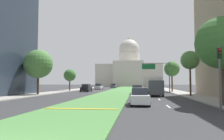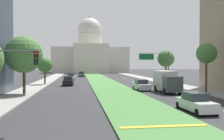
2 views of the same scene
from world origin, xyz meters
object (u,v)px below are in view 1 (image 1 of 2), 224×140
traffic_light_near_right (220,69)px  sedan_far_horizon (99,87)px  street_tree_right_far (172,69)px  sedan_very_far (114,86)px  street_tree_right_near (222,43)px  overhead_guide_sign (159,71)px  street_tree_left_far (70,75)px  street_tree_right_mid (190,60)px  street_tree_left_mid (38,64)px  sedan_lead_stopped (140,97)px  sedan_distant (86,88)px  box_truck_delivery (155,86)px  sedan_midblock (137,90)px  capitol_building (129,71)px

traffic_light_near_right → sedan_far_horizon: (-18.61, 49.54, -2.46)m
street_tree_right_far → sedan_very_far: size_ratio=1.64×
sedan_very_far → street_tree_right_near: bearing=-74.9°
overhead_guide_sign → street_tree_left_far: size_ratio=1.17×
traffic_light_near_right → street_tree_right_mid: street_tree_right_mid is taller
street_tree_right_near → street_tree_right_far: (0.09, 30.07, -0.64)m
street_tree_right_far → sedan_very_far: 37.73m
street_tree_left_mid → sedan_lead_stopped: street_tree_left_mid is taller
street_tree_left_far → overhead_guide_sign: bearing=-17.3°
overhead_guide_sign → sedan_distant: bearing=164.6°
street_tree_left_mid → box_truck_delivery: (20.35, 0.38, -3.85)m
street_tree_left_mid → sedan_midblock: street_tree_left_mid is taller
street_tree_right_near → box_truck_delivery: street_tree_right_near is taller
overhead_guide_sign → street_tree_right_mid: 11.64m
sedan_far_horizon → sedan_very_far: bearing=80.2°
capitol_building → traffic_light_near_right: size_ratio=7.02×
traffic_light_near_right → street_tree_left_mid: 30.31m
sedan_lead_stopped → box_truck_delivery: bearing=79.6°
street_tree_left_mid → street_tree_right_mid: bearing=-2.6°
street_tree_right_near → box_truck_delivery: bearing=107.8°
street_tree_right_near → street_tree_right_mid: size_ratio=1.17×
street_tree_right_far → sedan_very_far: bearing=117.3°
capitol_building → street_tree_right_near: size_ratio=4.31×
sedan_very_far → sedan_lead_stopped: bearing=-81.4°
traffic_light_near_right → sedan_lead_stopped: (-6.30, 4.18, -2.51)m
traffic_light_near_right → sedan_lead_stopped: bearing=146.4°
street_tree_left_far → sedan_midblock: street_tree_left_far is taller
street_tree_right_mid → box_truck_delivery: street_tree_right_mid is taller
capitol_building → street_tree_right_near: (12.47, -106.49, -2.85)m
street_tree_left_mid → sedan_midblock: 18.37m
sedan_midblock → sedan_distant: bearing=138.4°
street_tree_right_near → sedan_far_horizon: 50.80m
capitol_building → sedan_lead_stopped: capitol_building is taller
traffic_light_near_right → sedan_midblock: 23.19m
traffic_light_near_right → street_tree_right_near: size_ratio=0.61×
capitol_building → sedan_midblock: capitol_building is taller
street_tree_right_near → sedan_lead_stopped: size_ratio=1.80×
capitol_building → street_tree_right_far: bearing=-80.7°
box_truck_delivery → capitol_building: bearing=94.7°
capitol_building → street_tree_left_far: 75.93m
street_tree_right_far → sedan_lead_stopped: (-7.81, -29.03, -4.54)m
sedan_far_horizon → traffic_light_near_right: bearing=-69.4°
sedan_midblock → sedan_very_far: size_ratio=0.98×
capitol_building → sedan_lead_stopped: bearing=-87.4°
overhead_guide_sign → sedan_lead_stopped: 24.71m
sedan_midblock → sedan_far_horizon: sedan_far_horizon is taller
traffic_light_near_right → sedan_distant: size_ratio=1.16×
street_tree_right_mid → street_tree_left_far: 30.81m
street_tree_right_mid → sedan_very_far: street_tree_right_mid is taller
sedan_lead_stopped → overhead_guide_sign: bearing=79.9°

